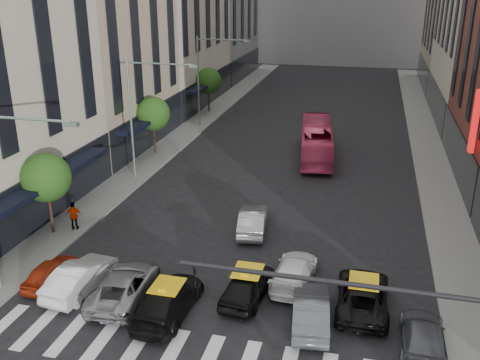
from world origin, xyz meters
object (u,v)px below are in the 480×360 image
Objects in this scene: pedestrian_far at (74,216)px; taxi_center at (248,285)px; bus at (317,141)px; car_white_front at (81,277)px; streetlamp_far at (207,69)px; car_red at (51,272)px; taxi_left at (168,300)px; streetlamp_mid at (142,104)px.

taxi_center is at bearing 144.72° from pedestrian_far.
car_white_front is at bearing 62.60° from bus.
streetlamp_far is 2.46× the size of car_red.
bus is (11.95, -7.39, -4.42)m from streetlamp_far.
pedestrian_far is (-8.60, 6.67, 0.29)m from taxi_left.
car_red is (1.24, -14.88, -5.28)m from streetlamp_mid.
pedestrian_far is at bearing 48.00° from bus.
car_red is at bearing 94.66° from pedestrian_far.
streetlamp_mid and streetlamp_far have the same top height.
bus is 6.01× the size of pedestrian_far.
streetlamp_mid is at bearing -84.25° from car_red.
car_red is at bearing -7.45° from taxi_left.
bus reaches higher than pedestrian_far.
car_white_front is 25.39m from bus.
taxi_center is 2.45× the size of pedestrian_far.
streetlamp_far reaches higher than bus.
bus is (4.02, 24.60, 0.74)m from taxi_left.
pedestrian_far is at bearing -52.14° from car_white_front.
car_white_front reaches higher than taxi_center.
car_white_front is 0.43× the size of bus.
car_red is at bearing -85.24° from streetlamp_mid.
bus reaches higher than taxi_center.
streetlamp_far is 31.73m from car_white_front.
bus is (0.78, 22.46, 0.74)m from taxi_center.
taxi_left is (6.69, -1.11, 0.12)m from car_red.
streetlamp_mid is 10.54m from pedestrian_far.
taxi_left is at bearing -76.08° from streetlamp_far.
car_white_front is 1.05× the size of taxi_center.
taxi_left is at bearing 73.86° from bus.
bus reaches higher than taxi_left.
bus is (11.95, 8.61, -4.42)m from streetlamp_mid.
bus is at bearing -105.17° from car_white_front.
taxi_center is at bearing -144.53° from taxi_left.
taxi_center reaches higher than car_red.
car_red is 0.80× the size of car_white_front.
pedestrian_far reaches higher than car_white_front.
taxi_left is 24.94m from bus.
pedestrian_far is at bearing -35.81° from taxi_left.
streetlamp_far reaches higher than pedestrian_far.
pedestrian_far reaches higher than taxi_left.
streetlamp_far is at bearing -79.06° from car_white_front.
taxi_left reaches higher than car_red.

